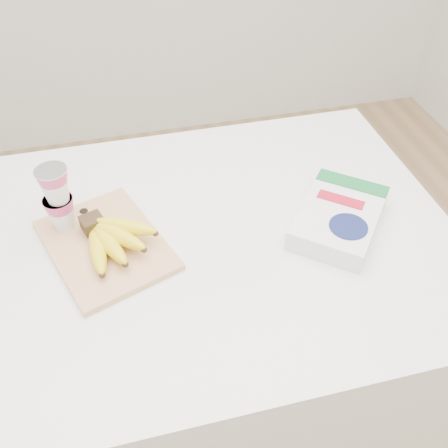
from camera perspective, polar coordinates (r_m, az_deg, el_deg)
name	(u,v)px	position (r m, az deg, el deg)	size (l,w,h in m)	color
room	(159,97)	(0.93, -7.49, 14.15)	(4.00, 4.00, 4.00)	tan
table	(185,357)	(1.54, -4.52, -14.91)	(1.31, 0.88, 0.99)	silver
cutting_board	(106,245)	(1.15, -13.37, -2.33)	(0.23, 0.32, 0.02)	#E6B57E
bananas	(111,238)	(1.12, -12.81, -1.55)	(0.18, 0.19, 0.07)	#382816
yogurt_stack	(57,197)	(1.16, -18.51, 2.94)	(0.07, 0.07, 0.16)	white
cereal_box	(339,218)	(1.19, 12.99, 0.72)	(0.29, 0.30, 0.06)	silver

